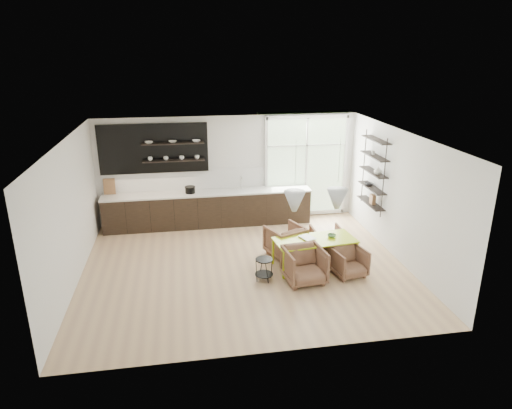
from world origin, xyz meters
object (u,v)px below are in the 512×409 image
object	(u,v)px
armchair_front_right	(349,262)
wire_stool	(264,267)
armchair_back_right	(326,240)
dining_table	(315,241)
armchair_front_left	(304,265)
armchair_back_left	(285,240)

from	to	relation	value
armchair_front_right	wire_stool	xyz separation A→B (m)	(-1.81, 0.08, 0.01)
armchair_back_right	dining_table	bearing A→B (deg)	54.17
armchair_front_right	wire_stool	bearing A→B (deg)	165.56
dining_table	armchair_front_left	world-z (taller)	armchair_front_left
armchair_back_right	wire_stool	size ratio (longest dim) A/B	1.46
armchair_back_right	armchair_front_right	bearing A→B (deg)	97.11
armchair_back_left	armchair_back_right	bearing A→B (deg)	156.28
armchair_back_left	armchair_front_left	world-z (taller)	armchair_front_left
armchair_front_right	wire_stool	distance (m)	1.81
wire_stool	armchair_back_right	bearing A→B (deg)	32.58
armchair_front_left	armchair_front_right	xyz separation A→B (m)	(1.00, 0.11, -0.07)
armchair_front_left	armchair_front_right	world-z (taller)	armchair_front_left
dining_table	armchair_front_left	xyz separation A→B (m)	(-0.40, -0.63, -0.23)
dining_table	wire_stool	world-z (taller)	dining_table
dining_table	armchair_front_right	bearing A→B (deg)	-47.08
dining_table	armchair_back_left	size ratio (longest dim) A/B	2.32
dining_table	armchair_front_right	xyz separation A→B (m)	(0.60, -0.52, -0.30)
armchair_front_right	wire_stool	size ratio (longest dim) A/B	1.39
armchair_front_right	armchair_back_left	bearing A→B (deg)	120.84
dining_table	armchair_front_right	world-z (taller)	dining_table
armchair_back_left	armchair_front_left	distance (m)	1.31
wire_stool	armchair_front_right	bearing A→B (deg)	-2.49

